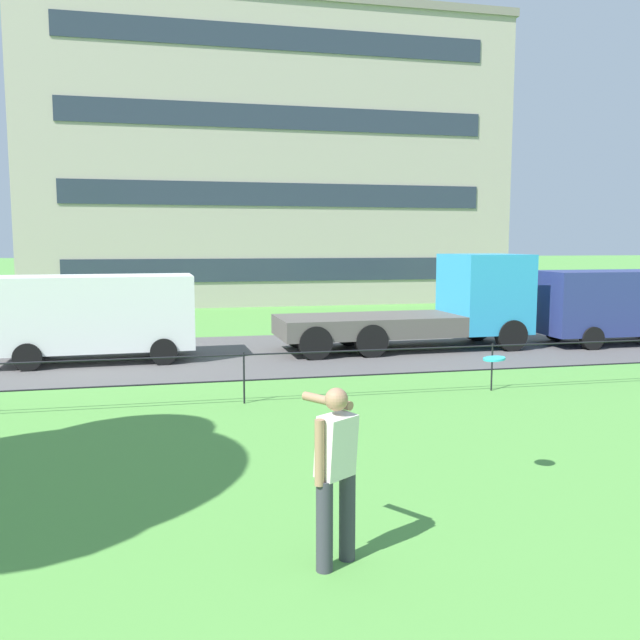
{
  "coord_description": "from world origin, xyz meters",
  "views": [
    {
      "loc": [
        -1.26,
        1.12,
        3.07
      ],
      "look_at": [
        0.76,
        10.27,
        1.98
      ],
      "focal_mm": 37.0,
      "sensor_mm": 36.0,
      "label": 1
    }
  ],
  "objects": [
    {
      "name": "street_strip",
      "position": [
        0.0,
        19.29,
        0.0
      ],
      "size": [
        80.0,
        7.14,
        0.01
      ],
      "primitive_type": "cube",
      "color": "#565454",
      "rests_on": "ground"
    },
    {
      "name": "park_fence",
      "position": [
        -0.0,
        13.57,
        0.68
      ],
      "size": [
        31.1,
        0.04,
        1.0
      ],
      "color": "black",
      "rests_on": "ground"
    },
    {
      "name": "person_thrower",
      "position": [
        0.18,
        6.97,
        0.94
      ],
      "size": [
        0.45,
        0.86,
        1.73
      ],
      "color": "#383842",
      "rests_on": "ground"
    },
    {
      "name": "frisbee",
      "position": [
        2.58,
        8.49,
        1.65
      ],
      "size": [
        0.28,
        0.28,
        0.05
      ],
      "color": "#2DB2C6"
    },
    {
      "name": "panel_van_right",
      "position": [
        -3.29,
        18.96,
        1.27
      ],
      "size": [
        5.07,
        2.24,
        2.24
      ],
      "color": "white",
      "rests_on": "ground"
    },
    {
      "name": "flatbed_truck_center",
      "position": [
        6.3,
        19.17,
        1.22
      ],
      "size": [
        7.37,
        2.62,
        2.75
      ],
      "color": "#2D99D1",
      "rests_on": "ground"
    },
    {
      "name": "panel_van_far_left",
      "position": [
        12.04,
        18.77,
        1.27
      ],
      "size": [
        5.02,
        2.14,
        2.24
      ],
      "color": "navy",
      "rests_on": "ground"
    },
    {
      "name": "apartment_building_background",
      "position": [
        3.81,
        39.11,
        7.39
      ],
      "size": [
        24.28,
        12.95,
        14.77
      ],
      "color": "#ADA393",
      "rests_on": "ground"
    }
  ]
}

